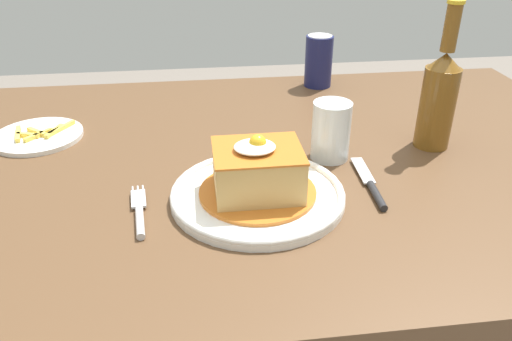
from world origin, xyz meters
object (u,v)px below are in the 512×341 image
(main_plate, at_px, (258,194))
(side_plate_fries, at_px, (38,136))
(beer_bottle_amber, at_px, (440,96))
(knife, at_px, (373,188))
(drinking_glass, at_px, (331,135))
(soda_can, at_px, (319,61))
(fork, at_px, (139,214))

(main_plate, height_order, side_plate_fries, main_plate)
(main_plate, distance_m, beer_bottle_amber, 0.39)
(knife, distance_m, drinking_glass, 0.14)
(drinking_glass, bearing_deg, soda_can, 79.75)
(main_plate, relative_size, fork, 1.91)
(main_plate, xyz_separation_m, knife, (0.19, 0.00, -0.00))
(fork, xyz_separation_m, side_plate_fries, (-0.22, 0.31, -0.00))
(main_plate, height_order, knife, main_plate)
(main_plate, distance_m, drinking_glass, 0.20)
(beer_bottle_amber, xyz_separation_m, side_plate_fries, (-0.74, 0.13, -0.09))
(soda_can, relative_size, beer_bottle_amber, 0.47)
(side_plate_fries, bearing_deg, knife, -25.45)
(drinking_glass, bearing_deg, side_plate_fries, 164.31)
(knife, distance_m, soda_can, 0.51)
(fork, bearing_deg, main_plate, 9.18)
(fork, distance_m, knife, 0.37)
(main_plate, xyz_separation_m, beer_bottle_amber, (0.35, 0.15, 0.09))
(fork, distance_m, side_plate_fries, 0.37)
(side_plate_fries, bearing_deg, beer_bottle_amber, -9.91)
(fork, height_order, soda_can, soda_can)
(knife, distance_m, side_plate_fries, 0.64)
(soda_can, bearing_deg, fork, -126.34)
(main_plate, xyz_separation_m, drinking_glass, (0.15, 0.12, 0.04))
(beer_bottle_amber, relative_size, side_plate_fries, 1.56)
(side_plate_fries, bearing_deg, drinking_glass, -15.69)
(beer_bottle_amber, bearing_deg, fork, -161.66)
(beer_bottle_amber, distance_m, drinking_glass, 0.21)
(fork, bearing_deg, knife, 4.55)
(knife, bearing_deg, beer_bottle_amber, 41.71)
(fork, distance_m, drinking_glass, 0.36)
(knife, relative_size, side_plate_fries, 0.97)
(main_plate, relative_size, soda_can, 2.19)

